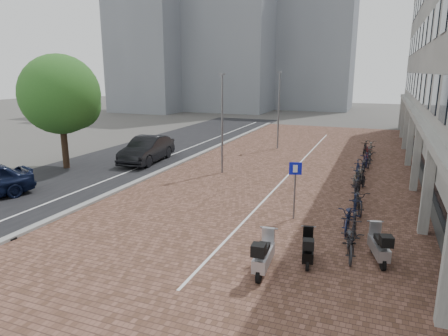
% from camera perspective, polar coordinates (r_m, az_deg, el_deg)
% --- Properties ---
extents(ground, '(140.00, 140.00, 0.00)m').
position_cam_1_polar(ground, '(14.94, -8.65, -9.93)').
color(ground, '#474442').
rests_on(ground, ground).
extents(plaza_brick, '(14.50, 42.00, 0.04)m').
position_cam_1_polar(plaza_brick, '(25.00, 9.38, -0.26)').
color(plaza_brick, brown).
rests_on(plaza_brick, ground).
extents(street_asphalt, '(8.00, 50.00, 0.03)m').
position_cam_1_polar(street_asphalt, '(29.28, -12.13, 1.63)').
color(street_asphalt, black).
rests_on(street_asphalt, ground).
extents(curb, '(0.35, 42.00, 0.14)m').
position_cam_1_polar(curb, '(27.32, -5.30, 1.17)').
color(curb, gray).
rests_on(curb, ground).
extents(lane_line, '(0.12, 44.00, 0.00)m').
position_cam_1_polar(lane_line, '(28.23, -8.75, 1.38)').
color(lane_line, white).
rests_on(lane_line, street_asphalt).
extents(parking_line, '(0.10, 30.00, 0.00)m').
position_cam_1_polar(parking_line, '(24.96, 9.83, -0.25)').
color(parking_line, white).
rests_on(parking_line, plaza_brick).
extents(bg_towers, '(33.00, 23.00, 32.00)m').
position_cam_1_polar(bg_towers, '(64.86, 2.38, 20.72)').
color(bg_towers, gray).
rests_on(bg_towers, ground).
extents(car_dark, '(2.31, 5.33, 1.71)m').
position_cam_1_polar(car_dark, '(27.19, -10.92, 2.61)').
color(car_dark, black).
rests_on(car_dark, ground).
extents(shoes, '(0.34, 0.28, 0.08)m').
position_cam_1_polar(shoes, '(16.48, -28.10, -9.01)').
color(shoes, black).
rests_on(shoes, ground).
extents(scooter_front, '(0.96, 1.79, 1.18)m').
position_cam_1_polar(scooter_front, '(13.80, 21.21, -10.13)').
color(scooter_front, '#9F9FA3').
rests_on(scooter_front, ground).
extents(scooter_mid, '(0.75, 1.60, 1.06)m').
position_cam_1_polar(scooter_mid, '(13.11, 11.85, -11.01)').
color(scooter_mid, black).
rests_on(scooter_mid, ground).
extents(scooter_back, '(0.68, 1.84, 1.24)m').
position_cam_1_polar(scooter_back, '(12.29, 5.68, -12.05)').
color(scooter_back, '#BDBCC2').
rests_on(scooter_back, ground).
extents(parking_sign, '(0.49, 0.19, 2.41)m').
position_cam_1_polar(parking_sign, '(16.35, 10.07, -1.91)').
color(parking_sign, slate).
rests_on(parking_sign, ground).
extents(lamp_near, '(0.12, 0.12, 5.77)m').
position_cam_1_polar(lamp_near, '(23.36, -0.27, 6.12)').
color(lamp_near, slate).
rests_on(lamp_near, ground).
extents(lamp_far, '(0.12, 0.12, 5.87)m').
position_cam_1_polar(lamp_far, '(31.34, 7.78, 8.01)').
color(lamp_far, slate).
rests_on(lamp_far, ground).
extents(street_tree, '(4.79, 4.79, 6.97)m').
position_cam_1_polar(street_tree, '(26.48, -21.94, 9.41)').
color(street_tree, '#382619').
rests_on(street_tree, ground).
extents(bike_row, '(1.32, 20.42, 1.05)m').
position_cam_1_polar(bike_row, '(22.63, 19.07, -0.97)').
color(bike_row, black).
rests_on(bike_row, ground).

